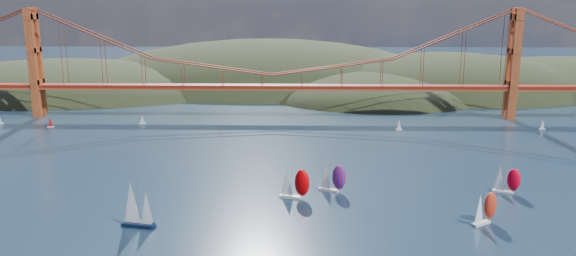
# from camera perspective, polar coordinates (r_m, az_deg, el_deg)

# --- Properties ---
(headlands) EXTENTS (725.00, 225.00, 96.00)m
(headlands) POSITION_cam_1_polar(r_m,az_deg,el_deg) (387.13, 5.80, 2.29)
(headlands) COLOR black
(headlands) RESTS_ON ground
(bridge) EXTENTS (552.00, 12.00, 55.00)m
(bridge) POSITION_cam_1_polar(r_m,az_deg,el_deg) (282.61, -2.00, 7.50)
(bridge) COLOR maroon
(bridge) RESTS_ON ground
(sloop_navy) EXTENTS (9.22, 5.77, 13.80)m
(sloop_navy) POSITION_cam_1_polar(r_m,az_deg,el_deg) (155.54, -15.20, -7.59)
(sloop_navy) COLOR black
(sloop_navy) RESTS_ON ground
(racer_0) EXTENTS (9.50, 5.41, 10.65)m
(racer_0) POSITION_cam_1_polar(r_m,az_deg,el_deg) (171.12, 0.62, -5.57)
(racer_0) COLOR silver
(racer_0) RESTS_ON ground
(racer_1) EXTENTS (8.47, 7.10, 9.76)m
(racer_1) POSITION_cam_1_polar(r_m,az_deg,el_deg) (161.58, 19.36, -7.65)
(racer_1) COLOR silver
(racer_1) RESTS_ON ground
(racer_2) EXTENTS (8.25, 5.30, 9.23)m
(racer_2) POSITION_cam_1_polar(r_m,az_deg,el_deg) (188.78, 21.29, -4.90)
(racer_2) COLOR white
(racer_2) RESTS_ON ground
(racer_rwb) EXTENTS (9.10, 6.24, 10.19)m
(racer_rwb) POSITION_cam_1_polar(r_m,az_deg,el_deg) (177.64, 4.47, -4.97)
(racer_rwb) COLOR silver
(racer_rwb) RESTS_ON ground
(distant_boat_1) EXTENTS (3.00, 2.00, 4.70)m
(distant_boat_1) POSITION_cam_1_polar(r_m,az_deg,el_deg) (305.45, -27.25, 0.81)
(distant_boat_1) COLOR silver
(distant_boat_1) RESTS_ON ground
(distant_boat_2) EXTENTS (3.00, 2.00, 4.70)m
(distant_boat_2) POSITION_cam_1_polar(r_m,az_deg,el_deg) (287.56, -23.00, 0.54)
(distant_boat_2) COLOR silver
(distant_boat_2) RESTS_ON ground
(distant_boat_3) EXTENTS (3.00, 2.00, 4.70)m
(distant_boat_3) POSITION_cam_1_polar(r_m,az_deg,el_deg) (280.69, -14.59, 0.88)
(distant_boat_3) COLOR silver
(distant_boat_3) RESTS_ON ground
(distant_boat_4) EXTENTS (3.00, 2.00, 4.70)m
(distant_boat_4) POSITION_cam_1_polar(r_m,az_deg,el_deg) (285.37, 24.44, 0.32)
(distant_boat_4) COLOR silver
(distant_boat_4) RESTS_ON ground
(distant_boat_8) EXTENTS (3.00, 2.00, 4.70)m
(distant_boat_8) POSITION_cam_1_polar(r_m,az_deg,el_deg) (263.99, 11.22, 0.30)
(distant_boat_8) COLOR silver
(distant_boat_8) RESTS_ON ground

